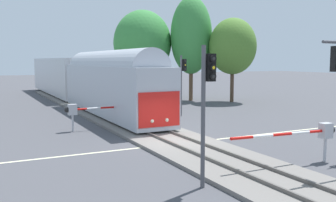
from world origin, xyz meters
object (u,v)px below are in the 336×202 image
object	(u,v)px
crossing_gate_far	(81,110)
maple_right_background	(233,46)
crossing_gate_near	(315,133)
traffic_signal_far_side	(183,75)
commuter_train	(79,78)
elm_centre_background	(142,43)
traffic_signal_median	(207,93)
oak_far_right	(191,36)

from	to	relation	value
crossing_gate_far	maple_right_background	world-z (taller)	maple_right_background
crossing_gate_near	traffic_signal_far_side	xyz separation A→B (m)	(1.80, 15.70, 2.01)
traffic_signal_far_side	maple_right_background	xyz separation A→B (m)	(10.29, 7.19, 2.80)
commuter_train	elm_centre_background	xyz separation A→B (m)	(7.78, 1.00, 3.86)
traffic_signal_median	oak_far_right	bearing A→B (deg)	60.97
traffic_signal_far_side	traffic_signal_median	xyz separation A→B (m)	(-8.00, -16.31, 0.09)
traffic_signal_far_side	traffic_signal_median	world-z (taller)	traffic_signal_median
crossing_gate_far	traffic_signal_far_side	xyz separation A→B (m)	(9.31, 2.90, 2.02)
crossing_gate_near	traffic_signal_far_side	size ratio (longest dim) A/B	1.16
oak_far_right	elm_centre_background	world-z (taller)	oak_far_right
commuter_train	maple_right_background	distance (m)	17.14
commuter_train	maple_right_background	bearing A→B (deg)	-20.08
commuter_train	crossing_gate_far	world-z (taller)	commuter_train
crossing_gate_near	crossing_gate_far	world-z (taller)	same
crossing_gate_near	elm_centre_background	bearing A→B (deg)	82.15
crossing_gate_near	crossing_gate_far	size ratio (longest dim) A/B	1.11
crossing_gate_far	maple_right_background	bearing A→B (deg)	27.24
crossing_gate_far	oak_far_right	xyz separation A→B (m)	(16.23, 13.46, 6.09)
traffic_signal_median	maple_right_background	size ratio (longest dim) A/B	0.56
crossing_gate_far	commuter_train	bearing A→B (deg)	76.44
traffic_signal_median	elm_centre_background	world-z (taller)	elm_centre_background
oak_far_right	commuter_train	bearing A→B (deg)	169.07
oak_far_right	elm_centre_background	size ratio (longest dim) A/B	1.13
elm_centre_background	crossing_gate_near	bearing A→B (deg)	-97.85
traffic_signal_far_side	maple_right_background	distance (m)	12.86
commuter_train	oak_far_right	bearing A→B (deg)	-10.93
oak_far_right	maple_right_background	bearing A→B (deg)	-44.99
crossing_gate_far	traffic_signal_far_side	distance (m)	9.96
crossing_gate_far	traffic_signal_median	distance (m)	13.64
commuter_train	crossing_gate_far	distance (m)	16.37
commuter_train	traffic_signal_median	size ratio (longest dim) A/B	8.30
traffic_signal_far_side	traffic_signal_median	distance (m)	18.17
crossing_gate_near	commuter_train	bearing A→B (deg)	97.34
crossing_gate_near	oak_far_right	xyz separation A→B (m)	(8.71, 26.26, 6.07)
commuter_train	oak_far_right	xyz separation A→B (m)	(12.40, -2.39, 4.68)
crossing_gate_far	traffic_signal_median	bearing A→B (deg)	-84.41
traffic_signal_median	elm_centre_background	distance (m)	32.13
traffic_signal_far_side	traffic_signal_median	size ratio (longest dim) A/B	0.98
crossing_gate_far	traffic_signal_far_side	world-z (taller)	traffic_signal_far_side
commuter_train	traffic_signal_far_side	bearing A→B (deg)	-67.03
crossing_gate_near	traffic_signal_median	world-z (taller)	traffic_signal_median
traffic_signal_median	elm_centre_background	xyz separation A→B (m)	(10.29, 30.27, 3.15)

